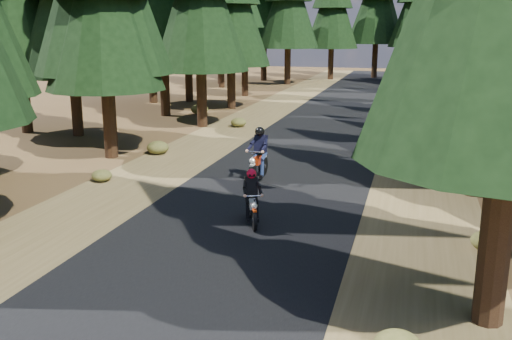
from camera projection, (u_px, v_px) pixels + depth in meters
The scene contains 8 objects.
ground at pixel (241, 224), 14.93m from camera, with size 120.00×120.00×0.00m, color #452F18.
road at pixel (283, 177), 19.60m from camera, with size 6.00×100.00×0.01m, color black.
shoulder_l at pixel (161, 168), 20.80m from camera, with size 3.20×100.00×0.01m, color brown.
shoulder_r at pixel (422, 187), 18.40m from camera, with size 3.20×100.00×0.01m, color brown.
log_near at pixel (467, 147), 23.81m from camera, with size 0.32×0.32×5.74m, color #4C4233.
understory_shrubs at pixel (323, 156), 21.67m from camera, with size 16.29×30.11×0.61m.
rider_lead at pixel (252, 206), 14.82m from camera, with size 1.07×1.69×1.45m.
rider_follow at pixel (258, 163), 19.06m from camera, with size 0.66×2.02×1.78m.
Camera 1 is at (4.20, -13.50, 5.02)m, focal length 40.00 mm.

